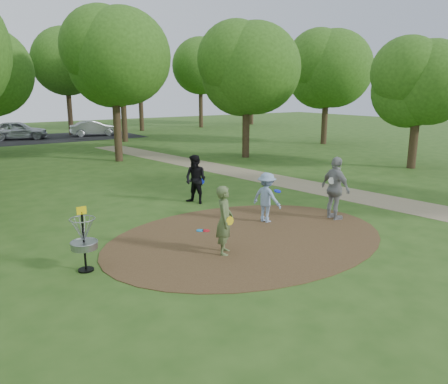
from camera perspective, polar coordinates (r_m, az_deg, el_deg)
ground at (r=12.45m, az=3.13°, el=-5.99°), size 100.00×100.00×0.00m
dirt_clearing at (r=12.45m, az=3.14°, el=-5.94°), size 8.40×8.40×0.02m
footpath at (r=18.22m, az=15.65°, el=-0.21°), size 7.55×39.89×0.01m
parking_lot at (r=40.57m, az=-21.24°, el=6.62°), size 14.00×8.00×0.01m
player_observer_with_disc at (r=11.00m, az=0.08°, el=-3.72°), size 0.73×0.77×1.78m
player_throwing_with_disc at (r=13.74m, az=5.59°, el=-0.72°), size 1.03×1.14×1.58m
player_walking_with_disc at (r=15.93m, az=-3.72°, el=1.65°), size 0.97×1.07×1.79m
player_waiting_with_disc at (r=14.35m, az=14.35°, el=0.45°), size 0.64×1.24×2.04m
disc_ground_cyan at (r=12.98m, az=-3.14°, el=-5.03°), size 0.22×0.22×0.02m
disc_ground_red at (r=12.96m, az=-2.37°, el=-5.06°), size 0.22×0.22×0.02m
car_left at (r=40.26m, az=-25.34°, el=7.30°), size 4.86×2.97×1.55m
car_right at (r=41.04m, az=-16.63°, el=7.96°), size 4.25×2.07×1.34m
disc_golf_basket at (r=10.48m, az=-17.89°, el=-5.34°), size 0.63×0.63×1.54m
tree_ring at (r=20.32m, az=-10.03°, el=16.31°), size 37.19×45.22×8.84m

